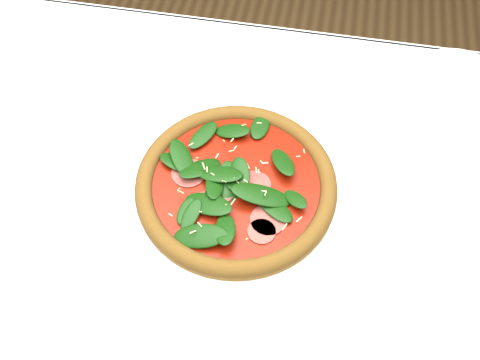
# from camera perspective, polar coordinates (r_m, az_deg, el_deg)

# --- Properties ---
(ground) EXTENTS (6.00, 6.00, 0.00)m
(ground) POSITION_cam_1_polar(r_m,az_deg,el_deg) (1.48, -3.03, -17.71)
(ground) COLOR brown
(ground) RESTS_ON ground
(dining_table) EXTENTS (1.21, 0.81, 0.75)m
(dining_table) POSITION_cam_1_polar(r_m,az_deg,el_deg) (0.87, -4.92, -5.82)
(dining_table) COLOR silver
(dining_table) RESTS_ON ground
(plate) EXTENTS (0.34, 0.34, 0.01)m
(plate) POSITION_cam_1_polar(r_m,az_deg,el_deg) (0.79, -0.41, -1.09)
(plate) COLOR white
(plate) RESTS_ON dining_table
(pizza) EXTENTS (0.31, 0.31, 0.04)m
(pizza) POSITION_cam_1_polar(r_m,az_deg,el_deg) (0.77, -0.42, -0.31)
(pizza) COLOR #A27327
(pizza) RESTS_ON plate
(saucer_far) EXTENTS (0.15, 0.15, 0.01)m
(saucer_far) POSITION_cam_1_polar(r_m,az_deg,el_deg) (1.00, 22.35, 9.83)
(saucer_far) COLOR white
(saucer_far) RESTS_ON dining_table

